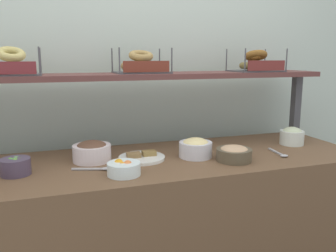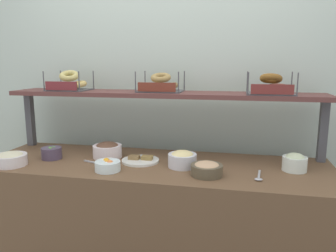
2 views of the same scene
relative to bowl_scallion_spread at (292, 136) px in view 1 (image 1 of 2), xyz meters
name	(u,v)px [view 1 (image 1 of 2)]	position (x,y,z in m)	size (l,w,h in m)	color
back_wall	(134,84)	(-0.85, 0.51, 0.30)	(3.41, 0.06, 2.40)	silver
deli_counter	(160,234)	(-0.85, -0.04, -0.48)	(2.21, 0.70, 0.85)	brown
shelf_riser_right	(296,105)	(0.20, 0.23, 0.15)	(0.05, 0.05, 0.40)	#4C4C51
upper_shelf	(145,76)	(-0.85, 0.23, 0.36)	(2.17, 0.32, 0.03)	brown
bowl_scallion_spread	(292,136)	(0.00, 0.00, 0.00)	(0.14, 0.14, 0.11)	white
bowl_chocolate_spread	(92,151)	(-1.19, 0.03, 0.00)	(0.19, 0.19, 0.11)	white
bowl_veggie_mix	(15,166)	(-1.54, -0.08, -0.01)	(0.13, 0.13, 0.08)	#4E4057
bowl_fruit_salad	(124,168)	(-1.08, -0.23, -0.02)	(0.15, 0.15, 0.07)	white
bowl_egg_salad	(195,148)	(-0.66, -0.07, 0.00)	(0.17, 0.17, 0.10)	silver
bowl_hummus	(234,153)	(-0.50, -0.19, -0.01)	(0.18, 0.18, 0.08)	brown
serving_plate_white	(142,157)	(-0.94, -0.02, -0.04)	(0.24, 0.24, 0.04)	white
serving_spoon_near_plate	(97,169)	(-1.18, -0.13, -0.05)	(0.18, 0.07, 0.01)	#B7B7BC
serving_spoon_by_edge	(280,154)	(-0.21, -0.18, -0.05)	(0.04, 0.18, 0.01)	#B7B7BC
bagel_basket_plain	(12,66)	(-1.55, 0.22, 0.43)	(0.28, 0.26, 0.15)	#4C4C51
bagel_basket_everything	(141,65)	(-0.87, 0.25, 0.42)	(0.30, 0.25, 0.14)	#4C4C51
bagel_basket_cinnamon_raisin	(255,64)	(-0.14, 0.21, 0.42)	(0.30, 0.24, 0.14)	#4C4C51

